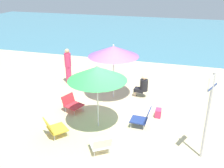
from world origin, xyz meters
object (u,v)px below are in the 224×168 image
umbrella_purple (114,51)px  person_b (68,66)px  beach_chair_d (143,118)px  warning_sign (209,104)px  beach_chair_a (54,128)px  beach_chair_c (72,103)px  person_a (142,86)px  beach_bag (158,113)px  beach_chair_b (101,144)px  umbrella_green (97,73)px

umbrella_purple → person_b: bearing=159.2°
umbrella_purple → beach_chair_d: 2.69m
person_b → warning_sign: bearing=-11.4°
warning_sign → beach_chair_d: bearing=174.0°
beach_chair_a → beach_chair_c: bearing=45.9°
beach_chair_a → person_a: (1.98, 3.29, 0.16)m
warning_sign → person_a: bearing=148.1°
umbrella_purple → beach_chair_c: 2.33m
person_a → beach_bag: (0.76, -1.34, -0.32)m
person_a → beach_bag: 1.58m
beach_chair_a → beach_chair_d: size_ratio=1.25×
beach_chair_d → person_b: (-3.62, 2.57, 0.47)m
person_a → beach_bag: bearing=126.0°
beach_chair_a → beach_chair_c: 1.55m
beach_chair_b → umbrella_green: bearing=-12.4°
beach_chair_b → beach_chair_c: 2.52m
person_a → beach_chair_d: bearing=106.3°
beach_chair_d → beach_chair_c: bearing=-5.0°
umbrella_purple → warning_sign: warning_sign is taller
beach_chair_b → warning_sign: bearing=-110.8°
beach_chair_c → beach_bag: size_ratio=2.53×
beach_chair_c → beach_chair_d: size_ratio=1.19×
beach_chair_a → beach_chair_b: (1.52, -0.36, -0.01)m
beach_chair_c → person_b: person_b is taller
beach_bag → beach_chair_c: bearing=-172.1°
beach_chair_b → beach_chair_d: beach_chair_d is taller
umbrella_green → warning_sign: (2.99, -0.66, -0.23)m
beach_chair_a → beach_chair_b: 1.56m
umbrella_purple → umbrella_green: bearing=-87.4°
umbrella_green → beach_chair_a: bearing=-139.7°
beach_chair_a → beach_bag: size_ratio=2.67×
umbrella_purple → beach_chair_b: umbrella_purple is taller
person_a → person_b: 3.31m
beach_chair_c → person_b: size_ratio=0.49×
umbrella_green → beach_chair_c: umbrella_green is taller
umbrella_purple → umbrella_green: umbrella_purple is taller
person_a → person_b: bearing=-2.2°
person_a → beach_chair_a: bearing=65.3°
beach_chair_b → person_a: size_ratio=0.85×
umbrella_purple → beach_chair_a: size_ratio=2.64×
beach_chair_b → beach_bag: 2.61m
beach_chair_c → warning_sign: (4.17, -1.33, 1.22)m
person_b → beach_chair_c: bearing=-40.5°
beach_chair_a → person_a: 3.84m
umbrella_purple → beach_chair_a: bearing=-107.8°
beach_chair_d → person_b: 4.47m
umbrella_purple → person_a: umbrella_purple is taller
beach_chair_b → beach_chair_a: bearing=43.0°
warning_sign → beach_chair_a: bearing=-152.6°
umbrella_green → warning_sign: 3.07m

